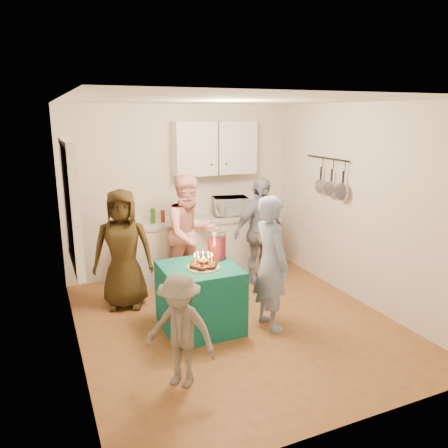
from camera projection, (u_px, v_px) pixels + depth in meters
name	position (u px, v px, depth m)	size (l,w,h in m)	color
floor	(235.00, 322.00, 5.30)	(4.00, 4.00, 0.00)	brown
ceiling	(237.00, 100.00, 4.66)	(4.00, 4.00, 0.00)	white
back_wall	(182.00, 191.00, 6.76)	(3.60, 3.60, 0.00)	silver
left_wall	(70.00, 235.00, 4.29)	(4.00, 4.00, 0.00)	silver
right_wall	(361.00, 205.00, 5.68)	(4.00, 4.00, 0.00)	silver
window_night	(69.00, 204.00, 4.50)	(0.04, 1.00, 1.20)	black
counter	(201.00, 248.00, 6.78)	(2.20, 0.58, 0.86)	white
countertop	(201.00, 220.00, 6.67)	(2.24, 0.62, 0.05)	beige
upper_cabinet	(215.00, 148.00, 6.66)	(1.30, 0.30, 0.80)	white
pot_rack	(325.00, 176.00, 6.20)	(0.12, 1.00, 0.60)	black
microwave	(230.00, 206.00, 6.82)	(0.52, 0.35, 0.29)	white
party_table	(200.00, 297.00, 5.08)	(0.85, 0.85, 0.76)	#0E5E51
donut_cake	(203.00, 260.00, 4.93)	(0.38, 0.38, 0.18)	#381C0C
punch_jar	(217.00, 245.00, 5.22)	(0.22, 0.22, 0.34)	red
man_birthday	(271.00, 263.00, 5.02)	(0.58, 0.38, 1.58)	#849BC1
woman_back_left	(123.00, 249.00, 5.57)	(0.76, 0.50, 1.56)	#554018
woman_back_center	(190.00, 234.00, 6.08)	(0.81, 0.63, 1.66)	pink
woman_back_right	(259.00, 231.00, 6.38)	(0.93, 0.39, 1.58)	#101837
child_near_left	(180.00, 331.00, 3.96)	(0.70, 0.40, 1.08)	#5C5449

